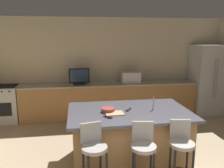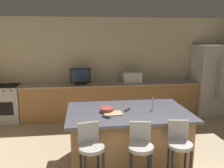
{
  "view_description": "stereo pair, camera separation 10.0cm",
  "coord_description": "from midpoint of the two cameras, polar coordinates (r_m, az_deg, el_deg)",
  "views": [
    {
      "loc": [
        -0.87,
        -1.32,
        2.13
      ],
      "look_at": [
        -0.19,
        3.24,
        1.19
      ],
      "focal_mm": 37.34,
      "sensor_mm": 36.0,
      "label": 1
    },
    {
      "loc": [
        -0.77,
        -1.33,
        2.13
      ],
      "look_at": [
        -0.19,
        3.24,
        1.19
      ],
      "focal_mm": 37.34,
      "sensor_mm": 36.0,
      "label": 2
    }
  ],
  "objects": [
    {
      "name": "sink_faucet_back",
      "position": [
        6.23,
        -0.09,
        1.47
      ],
      "size": [
        0.02,
        0.02,
        0.24
      ],
      "primitive_type": "cylinder",
      "color": "#B2B2B7",
      "rests_on": "counter_back"
    },
    {
      "name": "bar_stool_center",
      "position": [
        3.28,
        6.72,
        -16.31
      ],
      "size": [
        0.34,
        0.36,
        1.0
      ],
      "rotation": [
        0.0,
        0.0,
        -0.16
      ],
      "color": "gray",
      "rests_on": "ground_plane"
    },
    {
      "name": "wall_back",
      "position": [
        6.45,
        -1.15,
        4.31
      ],
      "size": [
        6.86,
        0.12,
        2.63
      ],
      "primitive_type": "cube",
      "color": "beige",
      "rests_on": "ground_plane"
    },
    {
      "name": "cell_phone",
      "position": [
        3.59,
        -1.83,
        -8.13
      ],
      "size": [
        0.14,
        0.16,
        0.01
      ],
      "primitive_type": "cube",
      "rotation": [
        0.0,
        0.0,
        0.59
      ],
      "color": "black",
      "rests_on": "kitchen_island"
    },
    {
      "name": "kitchen_island",
      "position": [
        4.08,
        3.4,
        -12.53
      ],
      "size": [
        2.01,
        1.28,
        0.92
      ],
      "color": "black",
      "rests_on": "ground_plane"
    },
    {
      "name": "bar_stool_left",
      "position": [
        3.24,
        -5.4,
        -16.62
      ],
      "size": [
        0.35,
        0.37,
        1.0
      ],
      "rotation": [
        0.0,
        0.0,
        0.24
      ],
      "color": "gray",
      "rests_on": "ground_plane"
    },
    {
      "name": "sink_faucet_island",
      "position": [
        3.99,
        9.39,
        -4.68
      ],
      "size": [
        0.02,
        0.02,
        0.22
      ],
      "primitive_type": "cylinder",
      "color": "#B2B2B7",
      "rests_on": "kitchen_island"
    },
    {
      "name": "tv_remote",
      "position": [
        3.94,
        3.34,
        -6.24
      ],
      "size": [
        0.13,
        0.17,
        0.02
      ],
      "primitive_type": "cube",
      "rotation": [
        0.0,
        0.0,
        -0.6
      ],
      "color": "black",
      "rests_on": "kitchen_island"
    },
    {
      "name": "cutting_board",
      "position": [
        3.75,
        -0.17,
        -7.21
      ],
      "size": [
        0.3,
        0.24,
        0.02
      ],
      "primitive_type": "cube",
      "rotation": [
        0.0,
        0.0,
        0.04
      ],
      "color": "tan",
      "rests_on": "kitchen_island"
    },
    {
      "name": "refrigerator",
      "position": [
        6.98,
        21.93,
        1.03
      ],
      "size": [
        0.84,
        0.76,
        1.91
      ],
      "color": "#B7BABF",
      "rests_on": "ground_plane"
    },
    {
      "name": "fruit_bowl",
      "position": [
        3.84,
        -1.74,
        -6.37
      ],
      "size": [
        0.22,
        0.22,
        0.07
      ],
      "primitive_type": "cylinder",
      "color": "#993833",
      "rests_on": "kitchen_island"
    },
    {
      "name": "range_oven",
      "position": [
        6.48,
        -25.45,
        -4.46
      ],
      "size": [
        0.77,
        0.63,
        0.94
      ],
      "color": "#B7BABF",
      "rests_on": "ground_plane"
    },
    {
      "name": "microwave",
      "position": [
        6.21,
        4.13,
        1.65
      ],
      "size": [
        0.48,
        0.36,
        0.29
      ],
      "primitive_type": "cube",
      "color": "#B7BABF",
      "rests_on": "counter_back"
    },
    {
      "name": "counter_back",
      "position": [
        6.24,
        -0.98,
        -3.94
      ],
      "size": [
        4.61,
        0.62,
        0.92
      ],
      "color": "#9E7042",
      "rests_on": "ground_plane"
    },
    {
      "name": "bar_stool_right",
      "position": [
        3.49,
        15.77,
        -15.08
      ],
      "size": [
        0.34,
        0.36,
        0.98
      ],
      "rotation": [
        0.0,
        0.0,
        -0.16
      ],
      "color": "gray",
      "rests_on": "ground_plane"
    },
    {
      "name": "tv_monitor",
      "position": [
        6.0,
        -8.51,
        1.68
      ],
      "size": [
        0.52,
        0.16,
        0.42
      ],
      "color": "black",
      "rests_on": "counter_back"
    }
  ]
}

